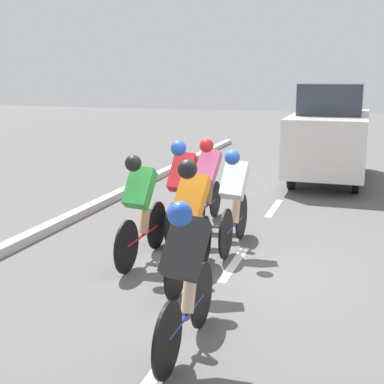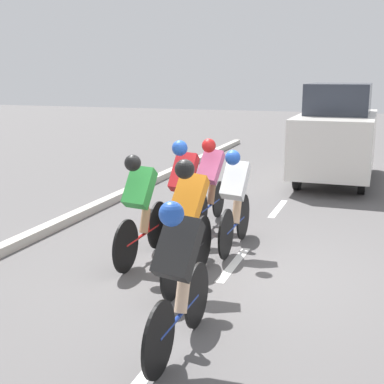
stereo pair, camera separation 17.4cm
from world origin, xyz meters
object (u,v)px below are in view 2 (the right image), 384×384
(cyclist_white, at_px, (235,198))
(cyclist_pink, at_px, (210,179))
(cyclist_red, at_px, (184,186))
(cyclist_green, at_px, (141,206))
(support_car, at_px, (337,133))
(cyclist_orange, at_px, (188,220))
(cyclist_black, at_px, (178,273))

(cyclist_white, xyz_separation_m, cyclist_pink, (0.71, -1.08, 0.03))
(cyclist_red, height_order, cyclist_pink, cyclist_red)
(cyclist_red, relative_size, cyclist_pink, 1.00)
(cyclist_pink, bearing_deg, cyclist_red, 78.66)
(cyclist_green, xyz_separation_m, support_car, (-1.97, -6.65, 0.35))
(cyclist_white, bearing_deg, cyclist_green, 39.77)
(cyclist_green, relative_size, cyclist_orange, 1.00)
(cyclist_black, relative_size, cyclist_pink, 1.01)
(support_car, bearing_deg, cyclist_white, 81.04)
(cyclist_green, height_order, cyclist_black, cyclist_green)
(cyclist_red, bearing_deg, cyclist_white, 162.78)
(cyclist_white, distance_m, support_car, 5.84)
(support_car, bearing_deg, cyclist_green, 73.46)
(cyclist_pink, height_order, support_car, support_car)
(cyclist_red, bearing_deg, support_car, -108.01)
(cyclist_white, height_order, cyclist_green, cyclist_green)
(cyclist_green, xyz_separation_m, cyclist_orange, (-0.89, 0.59, 0.05))
(cyclist_red, bearing_deg, cyclist_pink, -101.34)
(cyclist_green, relative_size, cyclist_red, 1.06)
(cyclist_black, bearing_deg, cyclist_pink, -76.22)
(cyclist_white, distance_m, cyclist_red, 0.92)
(cyclist_red, height_order, cyclist_black, cyclist_red)
(cyclist_white, xyz_separation_m, cyclist_black, (-0.29, 3.02, 0.01))
(cyclist_white, height_order, cyclist_red, cyclist_red)
(cyclist_black, bearing_deg, cyclist_orange, -73.23)
(cyclist_orange, bearing_deg, cyclist_pink, -78.05)
(cyclist_white, xyz_separation_m, support_car, (-0.91, -5.76, 0.36))
(cyclist_orange, height_order, cyclist_black, cyclist_orange)
(support_car, bearing_deg, cyclist_red, 71.99)
(cyclist_green, relative_size, cyclist_black, 1.06)
(cyclist_red, bearing_deg, cyclist_orange, 111.91)
(cyclist_red, xyz_separation_m, support_car, (-1.78, -5.49, 0.30))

